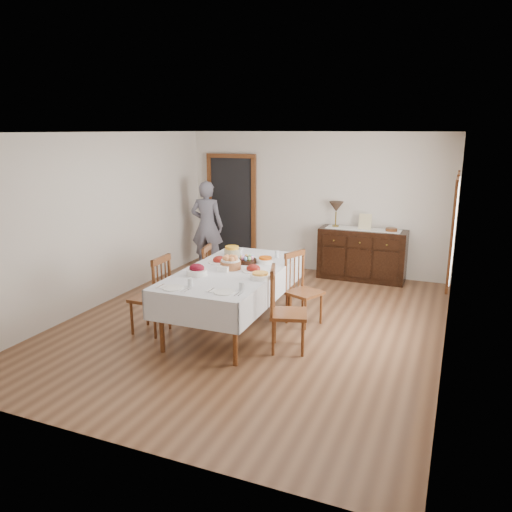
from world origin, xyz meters
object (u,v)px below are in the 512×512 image
at_px(chair_left_near, 153,294).
at_px(chair_left_far, 199,277).
at_px(chair_right_far, 301,288).
at_px(dining_table, 233,276).
at_px(sideboard, 362,254).
at_px(table_lamp, 336,207).
at_px(chair_right_near, 284,309).
at_px(person, 207,223).

relative_size(chair_left_near, chair_left_far, 1.08).
bearing_deg(chair_left_far, chair_right_far, 80.64).
distance_m(dining_table, sideboard, 3.20).
bearing_deg(table_lamp, chair_left_near, -113.87).
distance_m(chair_right_near, sideboard, 3.37).
distance_m(chair_right_near, table_lamp, 3.48).
xyz_separation_m(chair_right_near, person, (-2.57, 2.89, 0.38)).
bearing_deg(table_lamp, sideboard, -3.75).
distance_m(chair_right_near, chair_right_far, 0.94).
height_order(chair_left_near, person, person).
bearing_deg(chair_left_near, person, -165.85).
xyz_separation_m(dining_table, table_lamp, (0.66, 2.99, 0.54)).
height_order(chair_right_near, sideboard, chair_right_near).
distance_m(chair_left_far, sideboard, 3.16).
height_order(dining_table, sideboard, sideboard).
height_order(person, table_lamp, person).
xyz_separation_m(chair_left_far, chair_right_near, (1.66, -0.88, 0.03)).
bearing_deg(dining_table, chair_right_far, 33.34).
height_order(chair_right_far, table_lamp, table_lamp).
xyz_separation_m(chair_right_far, table_lamp, (-0.13, 2.45, 0.77)).
bearing_deg(chair_right_far, person, 75.67).
distance_m(dining_table, chair_left_near, 1.07).
bearing_deg(chair_right_near, table_lamp, -13.67).
xyz_separation_m(chair_left_far, table_lamp, (1.45, 2.51, 0.78)).
distance_m(chair_right_near, person, 3.88).
xyz_separation_m(sideboard, table_lamp, (-0.51, 0.03, 0.81)).
relative_size(chair_right_far, sideboard, 0.66).
relative_size(dining_table, sideboard, 1.59).
bearing_deg(chair_right_far, sideboard, 14.76).
height_order(dining_table, chair_left_near, chair_left_near).
bearing_deg(chair_left_far, sideboard, 130.13).
relative_size(chair_left_far, person, 0.54).
relative_size(chair_right_near, sideboard, 0.68).
height_order(chair_left_far, person, person).
bearing_deg(chair_right_near, sideboard, -22.35).
relative_size(dining_table, person, 1.33).
bearing_deg(dining_table, person, 123.52).
bearing_deg(chair_right_far, chair_left_far, 115.84).
bearing_deg(dining_table, table_lamp, 76.70).
height_order(dining_table, chair_right_far, chair_right_far).
relative_size(sideboard, table_lamp, 3.33).
bearing_deg(chair_right_far, table_lamp, 26.76).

